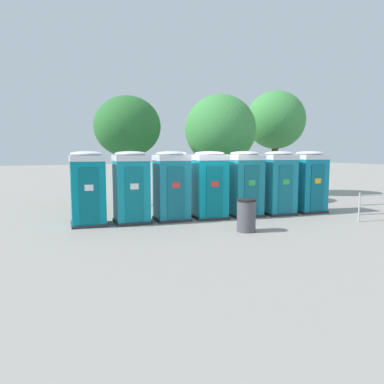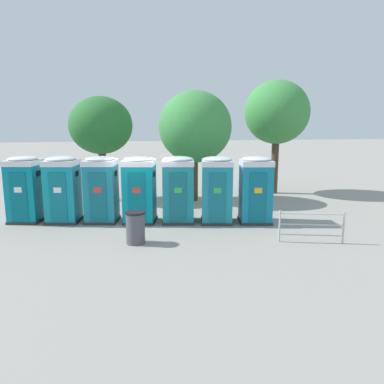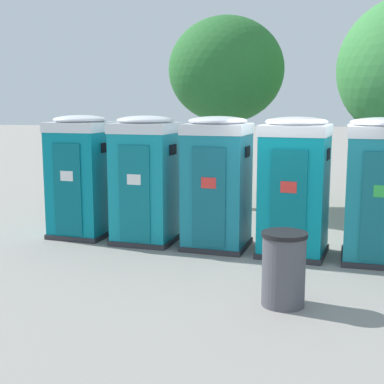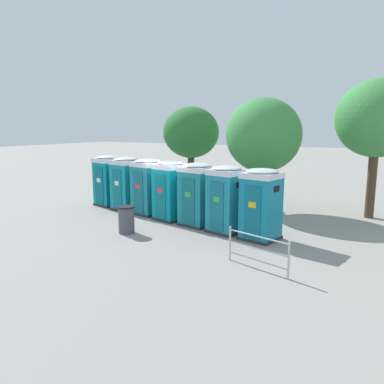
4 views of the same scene
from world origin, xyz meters
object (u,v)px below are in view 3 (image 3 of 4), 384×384
portapotty_2 (217,182)px  portapotty_3 (294,186)px  trash_can (284,269)px  portapotty_1 (146,179)px  street_tree_0 (226,71)px  portapotty_0 (82,176)px  portapotty_4 (380,190)px

portapotty_2 → portapotty_3: size_ratio=1.00×
portapotty_2 → trash_can: bearing=-68.2°
portapotty_3 → portapotty_2: bearing=167.3°
portapotty_1 → portapotty_2: 1.48m
portapotty_1 → portapotty_2: size_ratio=1.00×
portapotty_1 → street_tree_0: size_ratio=0.51×
portapotty_2 → street_tree_0: (-0.14, 4.16, 2.33)m
portapotty_2 → portapotty_3: (1.44, -0.33, -0.00)m
portapotty_1 → portapotty_3: 2.96m
trash_can → portapotty_0: bearing=139.2°
portapotty_0 → portapotty_1: (1.44, -0.32, -0.00)m
portapotty_0 → portapotty_4: size_ratio=1.00×
portapotty_0 → portapotty_3: size_ratio=1.00×
portapotty_2 → trash_can: 3.25m
portapotty_2 → portapotty_4: same height
portapotty_2 → trash_can: size_ratio=2.45×
portapotty_4 → street_tree_0: (-3.04, 4.73, 2.33)m
portapotty_2 → portapotty_0: bearing=168.7°
portapotty_2 → portapotty_3: bearing=-12.7°
portapotty_3 → street_tree_0: size_ratio=0.51×
portapotty_3 → trash_can: (-0.27, -2.61, -0.76)m
portapotty_0 → portapotty_4: bearing=-11.2°
portapotty_4 → portapotty_2: bearing=168.8°
portapotty_2 → portapotty_4: 2.96m
portapotty_2 → portapotty_3: 1.48m
portapotty_2 → portapotty_3: same height
portapotty_3 → portapotty_4: same height
portapotty_0 → portapotty_2: (2.90, -0.58, -0.00)m
portapotty_4 → portapotty_3: bearing=170.3°
portapotty_0 → portapotty_4: (5.80, -1.15, -0.00)m
portapotty_0 → portapotty_3: bearing=-11.8°
trash_can → portapotty_3: bearing=84.1°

